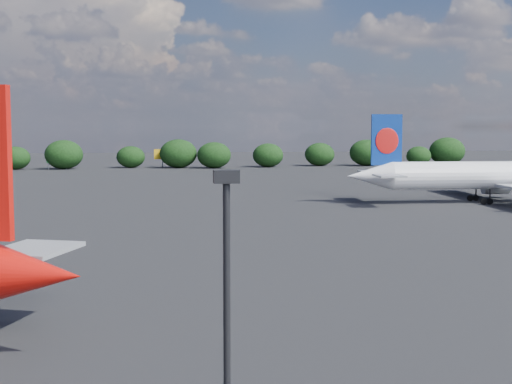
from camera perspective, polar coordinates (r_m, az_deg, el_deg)
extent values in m
plane|color=black|center=(95.63, -13.73, -2.29)|extent=(500.00, 500.00, 0.00)
cone|color=#BF0F09|center=(40.03, -18.55, -6.19)|extent=(8.41, 6.79, 4.55)
cube|color=#A0A2A8|center=(45.13, -17.32, -4.41)|extent=(5.74, 6.54, 0.27)
cylinder|color=white|center=(121.58, 18.50, 1.30)|extent=(34.23, 5.92, 4.48)
cone|color=white|center=(114.66, 9.06, 1.28)|extent=(7.36, 4.78, 4.48)
cube|color=navy|center=(115.13, 10.40, 4.13)|extent=(4.95, 0.66, 8.07)
ellipsoid|color=red|center=(114.88, 10.44, 4.05)|extent=(3.77, 0.34, 4.12)
ellipsoid|color=red|center=(115.39, 10.36, 4.06)|extent=(3.77, 0.34, 4.12)
cube|color=#A0A2A8|center=(110.38, 10.62, 1.29)|extent=(4.26, 5.55, 0.27)
cube|color=#A0A2A8|center=(119.85, 9.29, 1.62)|extent=(4.26, 5.55, 0.27)
cube|color=#A0A2A8|center=(133.05, 17.13, 1.03)|extent=(6.58, 18.16, 0.49)
cylinder|color=#A0A2A8|center=(129.76, 18.61, 0.37)|extent=(4.58, 2.61, 2.42)
cube|color=#A0A2A8|center=(129.72, 18.62, 0.65)|extent=(1.98, 0.35, 1.08)
cylinder|color=black|center=(118.65, 18.20, -0.31)|extent=(0.26, 0.26, 2.24)
cylinder|color=black|center=(118.73, 18.19, -0.72)|extent=(1.00, 0.44, 0.99)
cylinder|color=black|center=(118.33, 17.75, -0.72)|extent=(1.00, 0.44, 0.99)
cylinder|color=black|center=(123.56, 17.19, -0.07)|extent=(0.26, 0.26, 2.24)
cylinder|color=black|center=(123.64, 17.18, -0.46)|extent=(1.00, 0.44, 0.99)
cylinder|color=black|center=(123.26, 16.76, -0.47)|extent=(1.00, 0.44, 0.99)
cube|color=black|center=(15.13, -2.39, 1.23)|extent=(0.55, 0.30, 0.28)
cube|color=#156B26|center=(212.34, -15.60, 2.61)|extent=(6.00, 0.30, 2.60)
cylinder|color=gray|center=(212.78, -16.26, 2.00)|extent=(0.20, 0.20, 2.00)
cylinder|color=gray|center=(212.13, -14.92, 2.03)|extent=(0.20, 0.20, 2.00)
cube|color=gold|center=(216.55, -7.50, 3.01)|extent=(5.00, 0.30, 3.00)
cylinder|color=gray|center=(216.67, -7.49, 2.29)|extent=(0.30, 0.30, 2.50)
ellipsoid|color=black|center=(215.60, -18.71, 2.59)|extent=(8.63, 7.30, 6.64)
ellipsoid|color=black|center=(213.65, -15.12, 2.91)|extent=(11.00, 9.30, 8.46)
ellipsoid|color=black|center=(216.60, -9.99, 2.78)|extent=(8.46, 7.16, 6.51)
ellipsoid|color=black|center=(213.77, -6.23, 3.08)|extent=(11.14, 9.42, 8.57)
ellipsoid|color=black|center=(211.31, -3.37, 2.96)|extent=(10.07, 8.52, 7.75)
ellipsoid|color=black|center=(216.66, 0.97, 2.96)|extent=(9.41, 7.96, 7.24)
ellipsoid|color=black|center=(224.04, 5.11, 3.02)|extent=(9.43, 7.98, 7.25)
ellipsoid|color=black|center=(226.88, 8.82, 3.13)|extent=(10.73, 9.08, 8.25)
ellipsoid|color=black|center=(231.36, 12.88, 2.83)|extent=(7.94, 6.72, 6.11)
ellipsoid|color=black|center=(236.63, 15.04, 3.17)|extent=(11.56, 9.78, 8.89)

